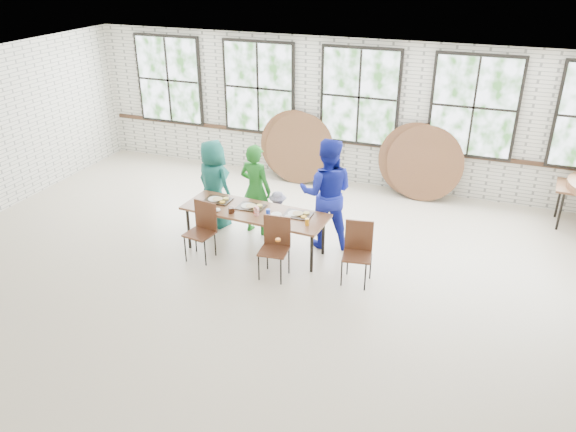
{
  "coord_description": "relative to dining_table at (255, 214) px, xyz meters",
  "views": [
    {
      "loc": [
        2.61,
        -6.49,
        4.62
      ],
      "look_at": [
        0.0,
        0.4,
        1.05
      ],
      "focal_mm": 35.0,
      "sensor_mm": 36.0,
      "label": 1
    }
  ],
  "objects": [
    {
      "name": "adult_green",
      "position": [
        -0.27,
        0.65,
        0.12
      ],
      "size": [
        0.65,
        0.48,
        1.63
      ],
      "primitive_type": "imported",
      "rotation": [
        0.0,
        0.0,
        2.99
      ],
      "color": "#1D6D20",
      "rests_on": "ground"
    },
    {
      "name": "room",
      "position": [
        0.8,
        3.45,
        1.14
      ],
      "size": [
        12.0,
        12.0,
        12.0
      ],
      "color": "#C2B29A",
      "rests_on": "ground"
    },
    {
      "name": "toddler",
      "position": [
        0.14,
        0.65,
        -0.27
      ],
      "size": [
        0.6,
        0.44,
        0.83
      ],
      "primitive_type": "imported",
      "rotation": [
        0.0,
        0.0,
        3.42
      ],
      "color": "#1A143F",
      "rests_on": "ground"
    },
    {
      "name": "chair_spare",
      "position": [
        1.79,
        -0.26,
        -0.13
      ],
      "size": [
        0.48,
        0.47,
        0.95
      ],
      "rotation": [
        0.0,
        0.0,
        0.16
      ],
      "color": "#512C1B",
      "rests_on": "ground"
    },
    {
      "name": "tabletop_clutter",
      "position": [
        0.1,
        -0.02,
        0.08
      ],
      "size": [
        1.95,
        0.59,
        0.11
      ],
      "color": "black",
      "rests_on": "dining_table"
    },
    {
      "name": "dining_table",
      "position": [
        0.0,
        0.0,
        0.0
      ],
      "size": [
        2.45,
        0.95,
        0.74
      ],
      "rotation": [
        0.0,
        0.0,
        -0.06
      ],
      "color": "brown",
      "rests_on": "ground"
    },
    {
      "name": "chair_near_left",
      "position": [
        -0.72,
        -0.46,
        -0.13
      ],
      "size": [
        0.48,
        0.47,
        0.95
      ],
      "rotation": [
        0.0,
        0.0,
        -0.16
      ],
      "color": "#512C1B",
      "rests_on": "ground"
    },
    {
      "name": "adult_teal",
      "position": [
        -1.07,
        0.65,
        0.11
      ],
      "size": [
        0.92,
        0.77,
        1.6
      ],
      "primitive_type": "imported",
      "rotation": [
        0.0,
        0.0,
        2.75
      ],
      "color": "#1C6D5F",
      "rests_on": "ground"
    },
    {
      "name": "chair_near_right",
      "position": [
        0.58,
        -0.55,
        -0.13
      ],
      "size": [
        0.46,
        0.44,
        0.95
      ],
      "rotation": [
        0.0,
        0.0,
        0.09
      ],
      "color": "#512C1B",
      "rests_on": "ground"
    },
    {
      "name": "round_tops_leaning",
      "position": [
        0.84,
        3.25,
        0.05
      ],
      "size": [
        4.3,
        0.46,
        1.49
      ],
      "color": "brown",
      "rests_on": "ground"
    },
    {
      "name": "adult_blue",
      "position": [
        1.01,
        0.65,
        0.25
      ],
      "size": [
        1.05,
        0.9,
        1.88
      ],
      "primitive_type": "imported",
      "rotation": [
        0.0,
        0.0,
        3.37
      ],
      "color": "#1621A0",
      "rests_on": "ground"
    }
  ]
}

